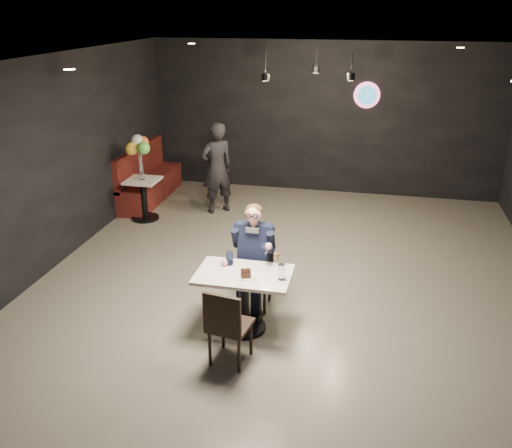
% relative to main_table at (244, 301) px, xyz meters
% --- Properties ---
extents(floor, '(9.00, 9.00, 0.00)m').
position_rel_main_table_xyz_m(floor, '(0.35, 0.91, -0.38)').
color(floor, slate).
rests_on(floor, ground).
extents(wall_sign, '(0.50, 0.06, 0.50)m').
position_rel_main_table_xyz_m(wall_sign, '(1.15, 5.38, 1.62)').
color(wall_sign, pink).
rests_on(wall_sign, floor).
extents(pendant_lights, '(1.40, 1.20, 0.36)m').
position_rel_main_table_xyz_m(pendant_lights, '(0.35, 2.91, 2.51)').
color(pendant_lights, black).
rests_on(pendant_lights, floor).
extents(main_table, '(1.10, 0.70, 0.75)m').
position_rel_main_table_xyz_m(main_table, '(0.00, 0.00, 0.00)').
color(main_table, white).
rests_on(main_table, floor).
extents(chair_far, '(0.42, 0.46, 0.92)m').
position_rel_main_table_xyz_m(chair_far, '(0.00, 0.55, 0.09)').
color(chair_far, black).
rests_on(chair_far, floor).
extents(chair_near, '(0.49, 0.52, 0.92)m').
position_rel_main_table_xyz_m(chair_near, '(0.00, -0.63, 0.09)').
color(chair_near, black).
rests_on(chair_near, floor).
extents(seated_man, '(0.60, 0.80, 1.44)m').
position_rel_main_table_xyz_m(seated_man, '(0.00, 0.55, 0.34)').
color(seated_man, black).
rests_on(seated_man, floor).
extents(dessert_plate, '(0.24, 0.24, 0.01)m').
position_rel_main_table_xyz_m(dessert_plate, '(0.04, -0.08, 0.38)').
color(dessert_plate, white).
rests_on(dessert_plate, main_table).
extents(cake_slice, '(0.13, 0.12, 0.08)m').
position_rel_main_table_xyz_m(cake_slice, '(0.05, -0.11, 0.43)').
color(cake_slice, black).
rests_on(cake_slice, dessert_plate).
extents(mint_leaf, '(0.07, 0.04, 0.01)m').
position_rel_main_table_xyz_m(mint_leaf, '(0.06, -0.08, 0.47)').
color(mint_leaf, green).
rests_on(mint_leaf, cake_slice).
extents(sundae_glass, '(0.08, 0.08, 0.19)m').
position_rel_main_table_xyz_m(sundae_glass, '(0.45, -0.05, 0.47)').
color(sundae_glass, silver).
rests_on(sundae_glass, main_table).
extents(wafer_cone, '(0.08, 0.08, 0.13)m').
position_rel_main_table_xyz_m(wafer_cone, '(0.40, -0.06, 0.62)').
color(wafer_cone, tan).
rests_on(wafer_cone, sundae_glass).
extents(booth_bench, '(0.53, 2.12, 1.06)m').
position_rel_main_table_xyz_m(booth_bench, '(-2.90, 4.11, 0.16)').
color(booth_bench, '#45110E').
rests_on(booth_bench, floor).
extents(side_table, '(0.56, 0.56, 0.70)m').
position_rel_main_table_xyz_m(side_table, '(-2.60, 3.11, -0.02)').
color(side_table, white).
rests_on(side_table, floor).
extents(balloon_vase, '(0.09, 0.09, 0.14)m').
position_rel_main_table_xyz_m(balloon_vase, '(-2.60, 3.11, 0.44)').
color(balloon_vase, silver).
rests_on(balloon_vase, side_table).
extents(balloon_bunch, '(0.40, 0.40, 0.67)m').
position_rel_main_table_xyz_m(balloon_bunch, '(-2.60, 3.11, 0.86)').
color(balloon_bunch, yellow).
rests_on(balloon_bunch, balloon_vase).
extents(passerby, '(0.73, 0.71, 1.69)m').
position_rel_main_table_xyz_m(passerby, '(-1.41, 3.76, 0.47)').
color(passerby, black).
rests_on(passerby, floor).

